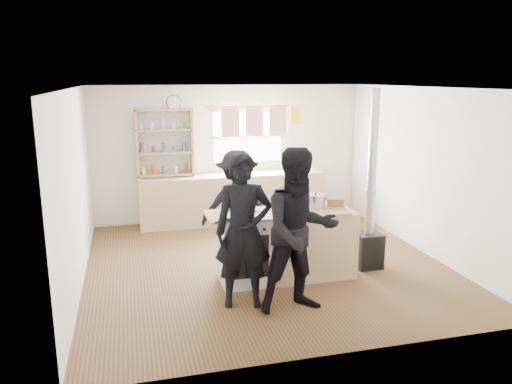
# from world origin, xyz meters

# --- Properties ---
(ground) EXTENTS (5.00, 5.00, 0.01)m
(ground) POSITION_xyz_m (0.00, 0.00, -0.01)
(ground) COLOR brown
(ground) RESTS_ON ground
(back_counter) EXTENTS (3.40, 0.55, 0.90)m
(back_counter) POSITION_xyz_m (0.00, 2.22, 0.45)
(back_counter) COLOR tan
(back_counter) RESTS_ON ground
(shelving_unit) EXTENTS (1.00, 0.28, 1.20)m
(shelving_unit) POSITION_xyz_m (-1.20, 2.34, 1.51)
(shelving_unit) COLOR tan
(shelving_unit) RESTS_ON back_counter
(thermos) EXTENTS (0.10, 0.10, 0.27)m
(thermos) POSITION_xyz_m (1.13, 2.22, 1.03)
(thermos) COLOR silver
(thermos) RESTS_ON back_counter
(cooking_island) EXTENTS (1.97, 0.64, 0.93)m
(cooking_island) POSITION_xyz_m (0.14, -0.55, 0.47)
(cooking_island) COLOR white
(cooking_island) RESTS_ON ground
(skillet_greens) EXTENTS (0.44, 0.44, 0.05)m
(skillet_greens) POSITION_xyz_m (-0.59, -0.76, 0.96)
(skillet_greens) COLOR black
(skillet_greens) RESTS_ON cooking_island
(roast_tray) EXTENTS (0.38, 0.31, 0.07)m
(roast_tray) POSITION_xyz_m (0.11, -0.61, 0.97)
(roast_tray) COLOR silver
(roast_tray) RESTS_ON cooking_island
(stockpot_stove) EXTENTS (0.20, 0.20, 0.17)m
(stockpot_stove) POSITION_xyz_m (-0.38, -0.36, 1.00)
(stockpot_stove) COLOR silver
(stockpot_stove) RESTS_ON cooking_island
(stockpot_counter) EXTENTS (0.27, 0.27, 0.20)m
(stockpot_counter) POSITION_xyz_m (0.56, -0.48, 1.02)
(stockpot_counter) COLOR #BABABC
(stockpot_counter) RESTS_ON cooking_island
(bread_board) EXTENTS (0.33, 0.29, 0.12)m
(bread_board) POSITION_xyz_m (0.83, -0.54, 0.98)
(bread_board) COLOR tan
(bread_board) RESTS_ON cooking_island
(flue_heater) EXTENTS (0.35, 0.35, 2.50)m
(flue_heater) POSITION_xyz_m (1.38, -0.46, 0.65)
(flue_heater) COLOR black
(flue_heater) RESTS_ON ground
(person_near_left) EXTENTS (0.73, 0.54, 1.82)m
(person_near_left) POSITION_xyz_m (-0.59, -1.20, 0.91)
(person_near_left) COLOR black
(person_near_left) RESTS_ON ground
(person_near_right) EXTENTS (0.96, 0.76, 1.90)m
(person_near_right) POSITION_xyz_m (-0.01, -1.49, 0.95)
(person_near_right) COLOR black
(person_near_right) RESTS_ON ground
(person_far) EXTENTS (1.16, 0.82, 1.63)m
(person_far) POSITION_xyz_m (-0.34, 0.30, 0.81)
(person_far) COLOR black
(person_far) RESTS_ON ground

